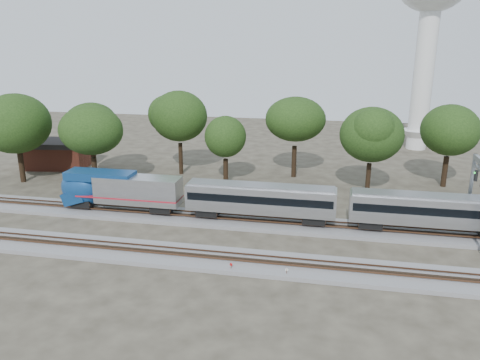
# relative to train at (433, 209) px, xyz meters

# --- Properties ---
(ground) EXTENTS (160.00, 160.00, 0.00)m
(ground) POSITION_rel_train_xyz_m (-22.16, -6.00, -3.11)
(ground) COLOR #383328
(ground) RESTS_ON ground
(track_far) EXTENTS (160.00, 5.00, 0.73)m
(track_far) POSITION_rel_train_xyz_m (-22.16, -0.00, -2.91)
(track_far) COLOR slate
(track_far) RESTS_ON ground
(track_near) EXTENTS (160.00, 5.00, 0.73)m
(track_near) POSITION_rel_train_xyz_m (-22.16, -10.00, -2.91)
(track_near) COLOR slate
(track_near) RESTS_ON ground
(train) EXTENTS (87.10, 3.00, 4.42)m
(train) POSITION_rel_train_xyz_m (0.00, 0.00, 0.00)
(train) COLOR silver
(train) RESTS_ON ground
(switch_stand_red) EXTENTS (0.28, 0.15, 0.92)m
(switch_stand_red) POSITION_rel_train_xyz_m (-18.97, -11.88, -2.52)
(switch_stand_red) COLOR #512D19
(switch_stand_red) RESTS_ON ground
(switch_stand_white) EXTENTS (0.28, 0.06, 0.89)m
(switch_stand_white) POSITION_rel_train_xyz_m (-13.97, -11.86, -2.54)
(switch_stand_white) COLOR #512D19
(switch_stand_white) RESTS_ON ground
(switch_lever) EXTENTS (0.57, 0.45, 0.30)m
(switch_lever) POSITION_rel_train_xyz_m (-17.04, -11.83, -2.96)
(switch_lever) COLOR #512D19
(switch_lever) RESTS_ON ground
(water_tower) EXTENTS (12.81, 12.81, 35.45)m
(water_tower) POSITION_rel_train_xyz_m (5.08, 44.11, 23.15)
(water_tower) COLOR silver
(water_tower) RESTS_ON ground
(brick_building) EXTENTS (10.00, 7.72, 4.39)m
(brick_building) POSITION_rel_train_xyz_m (-54.47, 18.29, -0.90)
(brick_building) COLOR brown
(brick_building) RESTS_ON ground
(tree_0) EXTENTS (8.80, 8.80, 12.40)m
(tree_0) POSITION_rel_train_xyz_m (-55.13, 9.51, 5.53)
(tree_0) COLOR black
(tree_0) RESTS_ON ground
(tree_1) EXTENTS (8.39, 8.39, 11.83)m
(tree_1) POSITION_rel_train_xyz_m (-45.54, 13.28, 5.12)
(tree_1) COLOR black
(tree_1) RESTS_ON ground
(tree_2) EXTENTS (8.45, 8.45, 11.91)m
(tree_2) POSITION_rel_train_xyz_m (-42.96, 8.57, 5.18)
(tree_2) COLOR black
(tree_2) RESTS_ON ground
(tree_3) EXTENTS (9.18, 9.18, 12.94)m
(tree_3) POSITION_rel_train_xyz_m (-33.62, 18.25, 5.91)
(tree_3) COLOR black
(tree_3) RESTS_ON ground
(tree_4) EXTENTS (7.14, 7.14, 10.06)m
(tree_4) POSITION_rel_train_xyz_m (-25.51, 14.17, 3.88)
(tree_4) COLOR black
(tree_4) RESTS_ON ground
(tree_5) EXTENTS (8.98, 8.98, 12.67)m
(tree_5) POSITION_rel_train_xyz_m (-16.24, 20.13, 5.71)
(tree_5) COLOR black
(tree_5) RESTS_ON ground
(tree_6) EXTENTS (8.49, 8.49, 11.97)m
(tree_6) POSITION_rel_train_xyz_m (-5.76, 12.76, 5.22)
(tree_6) COLOR black
(tree_6) RESTS_ON ground
(tree_7) EXTENTS (8.28, 8.28, 11.68)m
(tree_7) POSITION_rel_train_xyz_m (5.18, 19.35, 5.02)
(tree_7) COLOR black
(tree_7) RESTS_ON ground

